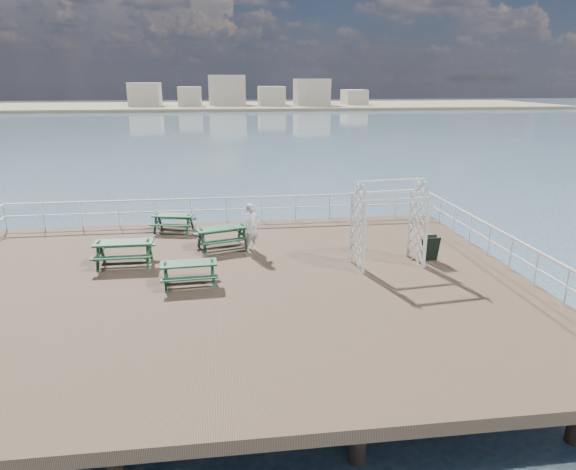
# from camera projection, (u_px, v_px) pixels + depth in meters

# --- Properties ---
(ground) EXTENTS (18.00, 14.00, 0.30)m
(ground) POSITION_uv_depth(u_px,v_px,m) (231.00, 288.00, 15.35)
(ground) COLOR brown
(ground) RESTS_ON ground
(sea_backdrop) EXTENTS (300.00, 300.00, 9.20)m
(sea_backdrop) POSITION_uv_depth(u_px,v_px,m) (265.00, 102.00, 144.14)
(sea_backdrop) COLOR #3A5163
(sea_backdrop) RESTS_ON ground
(railing) EXTENTS (17.77, 13.76, 1.10)m
(railing) POSITION_uv_depth(u_px,v_px,m) (226.00, 231.00, 17.48)
(railing) COLOR silver
(railing) RESTS_ON ground
(picnic_table_a) EXTENTS (1.86, 1.50, 0.90)m
(picnic_table_a) POSITION_uv_depth(u_px,v_px,m) (124.00, 248.00, 16.66)
(picnic_table_a) COLOR #153B24
(picnic_table_a) RESTS_ON ground
(picnic_table_b) EXTENTS (1.82, 1.59, 0.77)m
(picnic_table_b) POSITION_uv_depth(u_px,v_px,m) (173.00, 219.00, 20.40)
(picnic_table_b) COLOR #153B24
(picnic_table_b) RESTS_ON ground
(picnic_table_c) EXTENTS (2.16, 1.92, 0.88)m
(picnic_table_c) POSITION_uv_depth(u_px,v_px,m) (222.00, 233.00, 18.31)
(picnic_table_c) COLOR #153B24
(picnic_table_c) RESTS_ON ground
(picnic_table_d) EXTENTS (1.70, 1.41, 0.79)m
(picnic_table_d) POSITION_uv_depth(u_px,v_px,m) (189.00, 269.00, 15.05)
(picnic_table_d) COLOR #153B24
(picnic_table_d) RESTS_ON ground
(trellis_arbor) EXTENTS (2.39, 1.45, 2.82)m
(trellis_arbor) POSITION_uv_depth(u_px,v_px,m) (388.00, 228.00, 16.50)
(trellis_arbor) COLOR silver
(trellis_arbor) RESTS_ON ground
(sandwich_board) EXTENTS (0.53, 0.40, 0.86)m
(sandwich_board) POSITION_uv_depth(u_px,v_px,m) (430.00, 249.00, 17.09)
(sandwich_board) COLOR black
(sandwich_board) RESTS_ON ground
(person) EXTENTS (0.75, 0.71, 1.73)m
(person) POSITION_uv_depth(u_px,v_px,m) (252.00, 228.00, 17.85)
(person) COLOR silver
(person) RESTS_ON ground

